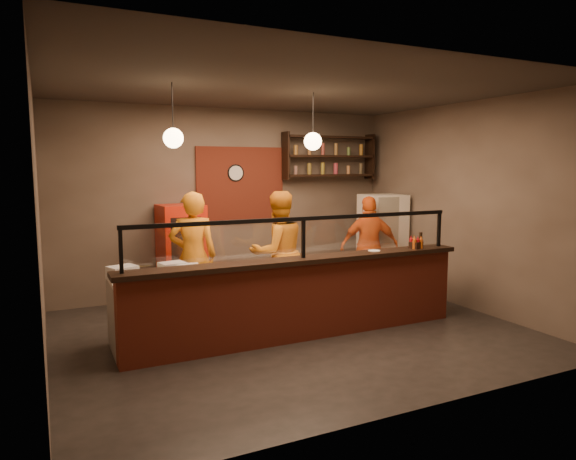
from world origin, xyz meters
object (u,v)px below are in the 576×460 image
fridge (382,241)px  pepper_mill (420,240)px  cook_mid (278,252)px  cook_right (369,246)px  pizza_dough (288,264)px  cook_left (193,256)px  red_cooler (182,254)px  condiment_caddy (416,245)px  wall_clock (235,173)px

fridge → pepper_mill: fridge is taller
pepper_mill → cook_mid: bearing=144.1°
cook_right → fridge: bearing=-125.4°
cook_right → pizza_dough: (-2.07, -1.08, 0.05)m
pepper_mill → cook_left: bearing=154.4°
red_cooler → cook_right: bearing=-21.0°
cook_mid → condiment_caddy: bearing=139.6°
pizza_dough → pepper_mill: (1.91, -0.40, 0.26)m
cook_left → cook_mid: size_ratio=1.01×
pepper_mill → cook_right: bearing=84.0°
condiment_caddy → cook_left: bearing=152.9°
wall_clock → cook_left: size_ratio=0.16×
cook_right → pepper_mill: 1.52m
wall_clock → fridge: 2.93m
wall_clock → red_cooler: bearing=-163.6°
pepper_mill → pizza_dough: bearing=168.2°
red_cooler → condiment_caddy: 3.70m
cook_left → fridge: 3.68m
cook_mid → red_cooler: 1.69m
red_cooler → condiment_caddy: red_cooler is taller
fridge → pepper_mill: (-0.70, -1.88, 0.31)m
pizza_dough → condiment_caddy: 1.86m
pepper_mill → red_cooler: bearing=139.5°
cook_right → pepper_mill: size_ratio=7.86×
cook_right → condiment_caddy: (-0.27, -1.52, 0.25)m
wall_clock → cook_left: 2.11m
cook_right → pizza_dough: bearing=46.3°
fridge → condiment_caddy: fridge is taller
cook_left → pepper_mill: 3.27m
fridge → cook_mid: bearing=-157.8°
wall_clock → condiment_caddy: size_ratio=1.74×
cook_left → pepper_mill: size_ratio=8.55×
cook_mid → red_cooler: cook_mid is taller
cook_left → cook_right: 3.10m
red_cooler → pepper_mill: size_ratio=7.36×
cook_left → fridge: cook_left is taller
cook_right → fridge: 0.68m
pizza_dough → pepper_mill: bearing=-11.8°
red_cooler → pizza_dough: bearing=-68.6°
condiment_caddy → fridge: bearing=66.9°
cook_left → cook_right: bearing=-165.4°
cook_right → red_cooler: (-3.00, 0.96, -0.05)m
cook_right → condiment_caddy: bearing=98.7°
cook_left → pepper_mill: (2.94, -1.41, 0.24)m
pizza_dough → cook_left: bearing=135.5°
red_cooler → pizza_dough: size_ratio=3.61×
pizza_dough → condiment_caddy: condiment_caddy is taller
wall_clock → condiment_caddy: (1.68, -2.78, -0.99)m
pizza_dough → cook_mid: bearing=74.7°
wall_clock → pizza_dough: size_ratio=0.68×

